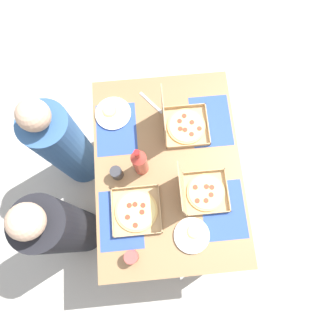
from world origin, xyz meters
name	(u,v)px	position (x,y,z in m)	size (l,w,h in m)	color
ground_plane	(168,190)	(0.00, 0.00, 0.00)	(6.00, 6.00, 0.00)	beige
dining_table	(168,172)	(0.00, 0.00, 0.62)	(1.30, 0.92, 0.73)	#3F3328
placemat_near_left	(224,210)	(-0.29, -0.31, 0.74)	(0.36, 0.26, 0.00)	#2D4C9E
placemat_near_right	(211,121)	(0.29, -0.31, 0.74)	(0.36, 0.26, 0.00)	#2D4C9E
placemat_far_left	(121,220)	(-0.29, 0.31, 0.74)	(0.36, 0.26, 0.00)	#2D4C9E
placemat_far_right	(116,129)	(0.29, 0.31, 0.74)	(0.36, 0.26, 0.00)	#2D4C9E
pizza_box_center	(182,124)	(0.27, -0.11, 0.78)	(0.28, 0.29, 0.32)	tan
pizza_box_edge_far	(136,211)	(-0.25, 0.21, 0.75)	(0.29, 0.29, 0.04)	tan
pizza_box_corner_left	(201,192)	(-0.18, -0.18, 0.78)	(0.27, 0.31, 0.30)	tan
plate_near_right	(113,113)	(0.40, 0.33, 0.74)	(0.24, 0.24, 0.03)	white
plate_near_left	(192,235)	(-0.42, -0.10, 0.74)	(0.21, 0.21, 0.03)	white
soda_bottle	(140,162)	(0.02, 0.16, 0.87)	(0.09, 0.09, 0.32)	#B2382D
cup_clear_right	(117,173)	(-0.01, 0.32, 0.78)	(0.07, 0.07, 0.09)	#333338
cup_dark	(132,257)	(-0.51, 0.26, 0.78)	(0.08, 0.08, 0.09)	#BF4742
knife_by_near_right	(151,103)	(0.46, 0.07, 0.74)	(0.21, 0.02, 0.01)	#B7B7BC
diner_left_seat	(65,228)	(-0.29, 0.72, 0.52)	(0.32, 0.32, 1.17)	black
diner_right_seat	(66,146)	(0.29, 0.72, 0.50)	(0.32, 0.32, 1.12)	#33598C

